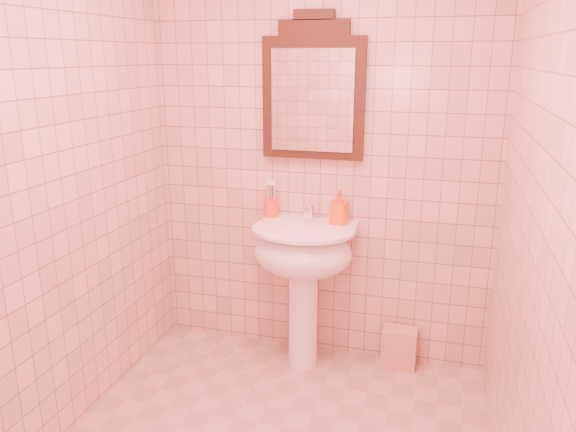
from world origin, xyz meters
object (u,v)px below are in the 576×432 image
(towel, at_px, (399,348))
(toothbrush_cup, at_px, (271,207))
(soap_dispenser, at_px, (339,207))
(pedestal_sink, at_px, (303,262))
(mirror, at_px, (313,92))

(towel, bearing_deg, toothbrush_cup, 178.10)
(soap_dispenser, xyz_separation_m, towel, (0.38, 0.01, -0.84))
(pedestal_sink, bearing_deg, mirror, 90.00)
(toothbrush_cup, distance_m, towel, 1.13)
(toothbrush_cup, distance_m, soap_dispenser, 0.42)
(pedestal_sink, height_order, towel, pedestal_sink)
(toothbrush_cup, bearing_deg, soap_dispenser, -5.12)
(pedestal_sink, distance_m, towel, 0.79)
(pedestal_sink, distance_m, soap_dispenser, 0.37)
(mirror, relative_size, towel, 3.34)
(soap_dispenser, bearing_deg, toothbrush_cup, -173.85)
(pedestal_sink, bearing_deg, towel, 14.43)
(pedestal_sink, distance_m, mirror, 0.96)
(mirror, bearing_deg, toothbrush_cup, -172.56)
(mirror, xyz_separation_m, towel, (0.56, -0.06, -1.47))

